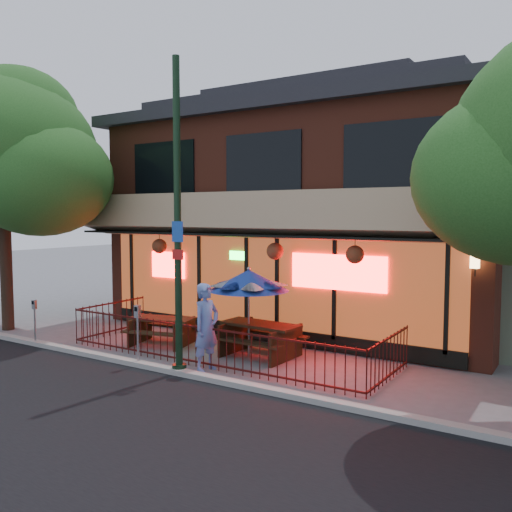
{
  "coord_description": "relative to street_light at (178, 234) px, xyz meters",
  "views": [
    {
      "loc": [
        7.86,
        -9.6,
        3.6
      ],
      "look_at": [
        0.53,
        2.0,
        2.52
      ],
      "focal_mm": 38.0,
      "sensor_mm": 36.0,
      "label": 1
    }
  ],
  "objects": [
    {
      "name": "curb",
      "position": [
        -0.0,
        -0.1,
        -3.09
      ],
      "size": [
        80.0,
        0.25,
        0.12
      ],
      "primitive_type": "cube",
      "color": "#999993",
      "rests_on": "ground"
    },
    {
      "name": "ground",
      "position": [
        -0.0,
        0.4,
        -3.15
      ],
      "size": [
        80.0,
        80.0,
        0.0
      ],
      "primitive_type": "plane",
      "color": "gray",
      "rests_on": "ground"
    },
    {
      "name": "picnic_table_left",
      "position": [
        -2.13,
        1.79,
        -2.65
      ],
      "size": [
        2.03,
        1.74,
        0.75
      ],
      "color": "#372614",
      "rests_on": "ground"
    },
    {
      "name": "street_light",
      "position": [
        0.0,
        0.0,
        0.0
      ],
      "size": [
        0.43,
        0.32,
        7.0
      ],
      "color": "black",
      "rests_on": "ground"
    },
    {
      "name": "street_tree_left",
      "position": [
        -7.46,
        0.79,
        2.52
      ],
      "size": [
        5.6,
        5.6,
        8.05
      ],
      "color": "#35291A",
      "rests_on": "ground"
    },
    {
      "name": "restaurant_building",
      "position": [
        -0.0,
        7.51,
        0.98
      ],
      "size": [
        12.96,
        9.49,
        8.05
      ],
      "color": "maroon",
      "rests_on": "ground"
    },
    {
      "name": "parking_meter_far",
      "position": [
        -5.07,
        -0.08,
        -2.31
      ],
      "size": [
        0.14,
        0.13,
        1.24
      ],
      "color": "gray",
      "rests_on": "ground"
    },
    {
      "name": "parking_meter_near",
      "position": [
        -1.19,
        -0.08,
        -2.17
      ],
      "size": [
        0.14,
        0.12,
        1.45
      ],
      "color": "#9C9EA5",
      "rests_on": "ground"
    },
    {
      "name": "picnic_table_right",
      "position": [
        0.8,
        2.18,
        -2.59
      ],
      "size": [
        2.06,
        1.62,
        0.85
      ],
      "color": "black",
      "rests_on": "ground"
    },
    {
      "name": "patio_umbrella",
      "position": [
        0.6,
        1.96,
        -1.2
      ],
      "size": [
        1.99,
        2.0,
        2.28
      ],
      "color": "gray",
      "rests_on": "ground"
    },
    {
      "name": "pedestrian",
      "position": [
        0.39,
        0.5,
        -2.14
      ],
      "size": [
        0.55,
        0.78,
        2.01
      ],
      "primitive_type": "imported",
      "rotation": [
        0.0,
        0.0,
        1.48
      ],
      "color": "#657FCA",
      "rests_on": "ground"
    },
    {
      "name": "patio_fence",
      "position": [
        -0.0,
        0.91,
        -2.52
      ],
      "size": [
        8.44,
        2.62,
        1.0
      ],
      "color": "#3D0F0D",
      "rests_on": "ground"
    }
  ]
}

